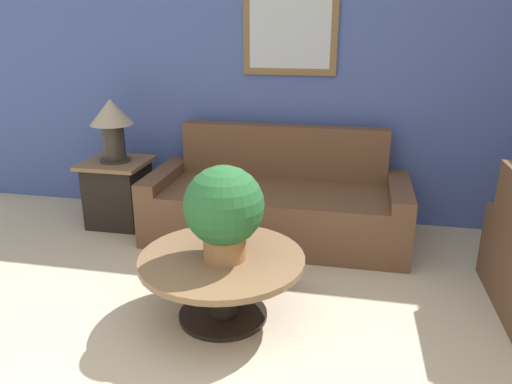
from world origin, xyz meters
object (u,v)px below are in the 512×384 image
object	(u,v)px
couch_main	(277,204)
coffee_table	(222,273)
potted_plant_on_table	(224,209)
side_table	(119,192)
table_lamp	(112,121)

from	to	relation	value
couch_main	coffee_table	bearing A→B (deg)	-95.52
couch_main	potted_plant_on_table	size ratio (longest dim) A/B	3.77
couch_main	potted_plant_on_table	world-z (taller)	potted_plant_on_table
coffee_table	side_table	distance (m)	1.91
side_table	table_lamp	distance (m)	0.66
couch_main	table_lamp	size ratio (longest dim) A/B	3.95
couch_main	table_lamp	distance (m)	1.64
couch_main	side_table	world-z (taller)	couch_main
coffee_table	potted_plant_on_table	bearing A→B (deg)	-33.71
table_lamp	couch_main	bearing A→B (deg)	0.09
coffee_table	potted_plant_on_table	world-z (taller)	potted_plant_on_table
couch_main	side_table	xyz separation A→B (m)	(-1.50, -0.00, 0.01)
coffee_table	potted_plant_on_table	distance (m)	0.44
couch_main	side_table	size ratio (longest dim) A/B	3.65
side_table	couch_main	bearing A→B (deg)	0.09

